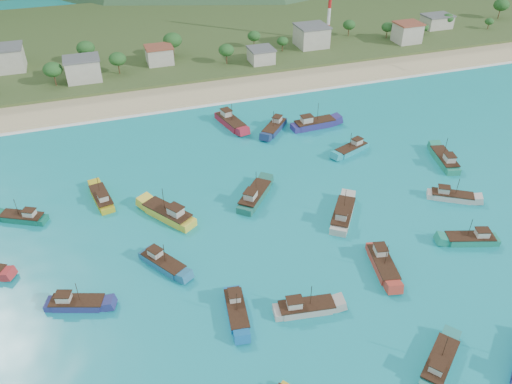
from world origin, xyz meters
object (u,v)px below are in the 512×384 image
object	(u,v)px
boat_3	(314,124)
boat_10	(230,122)
boat_19	(236,310)
boat_15	(163,263)
boat_8	(102,198)
boat_26	(23,218)
boat_9	(254,196)
boat_18	(76,304)
boat_5	(451,197)
boat_11	(305,308)
boat_29	(274,128)
boat_4	(168,214)
boat_21	(444,160)
boat_1	(471,239)
boat_7	(343,215)
boat_0	(439,363)
boat_2	(382,264)
boat_13	(351,149)

from	to	relation	value
boat_3	boat_10	world-z (taller)	boat_3
boat_3	boat_19	world-z (taller)	boat_3
boat_3	boat_10	size ratio (longest dim) A/B	0.99
boat_15	boat_3	bearing A→B (deg)	-172.36
boat_8	boat_26	size ratio (longest dim) A/B	1.08
boat_9	boat_18	bearing A→B (deg)	-112.00
boat_5	boat_8	world-z (taller)	boat_8
boat_11	boat_29	size ratio (longest dim) A/B	1.04
boat_4	boat_29	distance (m)	44.79
boat_10	boat_4	bearing A→B (deg)	43.62
boat_5	boat_21	distance (m)	15.39
boat_1	boat_7	xyz separation A→B (m)	(-19.95, 14.75, 0.17)
boat_0	boat_29	size ratio (longest dim) A/B	0.99
boat_3	boat_29	distance (m)	10.97
boat_3	boat_4	size ratio (longest dim) A/B	1.02
boat_3	boat_21	distance (m)	35.11
boat_7	boat_21	distance (m)	35.34
boat_7	boat_9	distance (m)	19.30
boat_7	boat_29	size ratio (longest dim) A/B	1.13
boat_2	boat_19	bearing A→B (deg)	16.05
boat_10	boat_21	size ratio (longest dim) A/B	1.06
boat_4	boat_26	xyz separation A→B (m)	(-28.30, 8.73, -0.30)
boat_10	boat_15	xyz separation A→B (m)	(-27.49, -49.73, -0.23)
boat_18	boat_19	size ratio (longest dim) A/B	1.00
boat_8	boat_13	size ratio (longest dim) A/B	1.01
boat_10	boat_13	xyz separation A→B (m)	(24.59, -23.71, -0.22)
boat_26	boat_9	bearing A→B (deg)	-72.44
boat_7	boat_15	xyz separation A→B (m)	(-37.45, -2.15, -0.18)
boat_9	boat_4	bearing A→B (deg)	-138.06
boat_9	boat_21	bearing A→B (deg)	40.51
boat_19	boat_0	bearing A→B (deg)	150.47
boat_1	boat_10	world-z (taller)	boat_10
boat_0	boat_3	xyz separation A→B (m)	(14.02, 75.63, 0.21)
boat_7	boat_11	distance (m)	26.77
boat_0	boat_11	distance (m)	21.60
boat_2	boat_9	xyz separation A→B (m)	(-15.22, 27.51, 0.13)
boat_4	boat_9	distance (m)	18.80
boat_10	boat_26	bearing A→B (deg)	14.72
boat_1	boat_4	xyz separation A→B (m)	(-53.75, 26.53, 0.23)
boat_9	boat_10	world-z (taller)	boat_10
boat_15	boat_29	distance (m)	57.19
boat_9	boat_11	xyz separation A→B (m)	(-2.24, -32.59, -0.17)
boat_21	boat_10	bearing A→B (deg)	154.43
boat_0	boat_21	distance (m)	60.43
boat_2	boat_0	bearing A→B (deg)	94.06
boat_10	boat_29	xyz separation A→B (m)	(10.29, -6.79, -0.14)
boat_5	boat_21	bearing A→B (deg)	-178.79
boat_29	boat_7	bearing A→B (deg)	132.23
boat_13	boat_15	bearing A→B (deg)	95.75
boat_13	boat_29	bearing A→B (deg)	19.42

